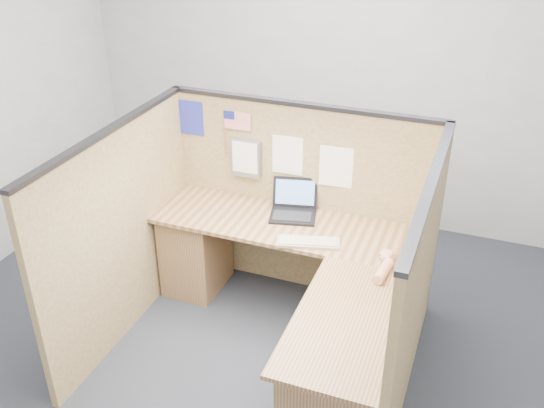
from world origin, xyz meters
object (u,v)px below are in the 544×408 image
at_px(keyboard, 308,242).
at_px(mouse, 387,257).
at_px(laptop, 296,206).
at_px(l_desk, 293,299).

xyz_separation_m(keyboard, mouse, (0.53, 0.00, 0.01)).
height_order(laptop, keyboard, laptop).
xyz_separation_m(laptop, keyboard, (0.22, -0.37, -0.05)).
distance_m(l_desk, laptop, 0.71).
height_order(l_desk, mouse, mouse).
relative_size(l_desk, mouse, 19.93).
bearing_deg(keyboard, l_desk, -117.39).
distance_m(l_desk, mouse, 0.70).
height_order(l_desk, laptop, laptop).
distance_m(l_desk, keyboard, 0.40).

